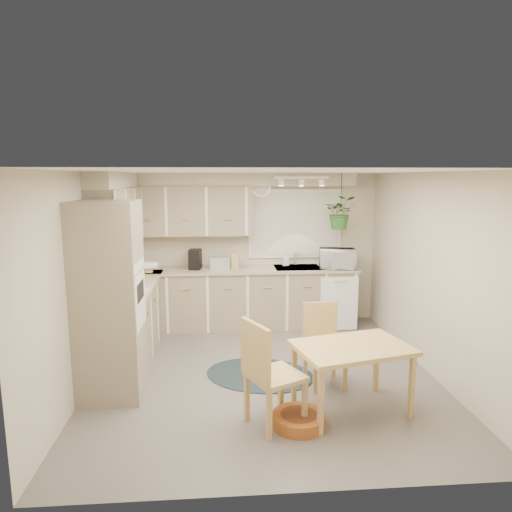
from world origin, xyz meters
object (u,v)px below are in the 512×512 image
Objects in this scene: chair_left at (276,373)px; chair_back at (325,346)px; braided_rug at (260,374)px; microwave at (337,257)px; dining_table at (351,378)px; pet_bed at (299,420)px.

chair_back is at bearing 113.80° from chair_left.
braided_rug is 2.40× the size of microwave.
dining_table is 0.68m from pet_bed.
chair_back is 0.90m from braided_rug.
chair_back is (0.66, 0.80, -0.06)m from chair_left.
dining_table is at bearing -47.26° from braided_rug.
microwave is (0.51, 2.63, 0.78)m from dining_table.
microwave is (1.08, 2.87, 1.07)m from pet_bed.
pet_bed is (-0.44, -0.86, -0.40)m from chair_back.
chair_left is 2.05× the size of pet_bed.
dining_table is 2.03× the size of microwave.
microwave is at bearing -114.44° from chair_back.
braided_rug is (-0.84, 0.91, -0.34)m from dining_table.
braided_rug is (-0.72, 0.30, -0.45)m from chair_back.
pet_bed is 3.24m from microwave.
chair_back reaches higher than dining_table.
chair_left is at bearing -106.28° from microwave.
chair_left is 1.13× the size of chair_back.
chair_back is 2.21m from microwave.
dining_table is at bearing -92.49° from microwave.
dining_table is 0.84× the size of braided_rug.
chair_left is (-0.79, -0.19, 0.17)m from dining_table.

